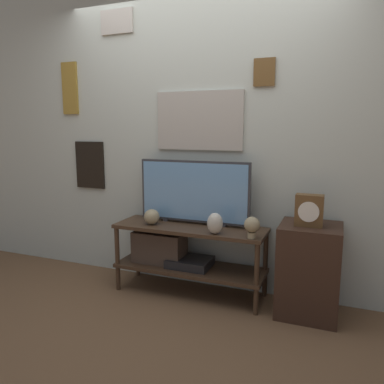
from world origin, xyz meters
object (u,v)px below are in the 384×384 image
object	(u,v)px
vase_urn_stoneware	(215,223)
decorative_bust	(252,226)
mantel_clock	(309,210)
vase_round_glass	(152,217)
television	(194,192)

from	to	relation	value
vase_urn_stoneware	decorative_bust	distance (m)	0.30
decorative_bust	mantel_clock	world-z (taller)	mantel_clock
vase_round_glass	mantel_clock	size ratio (longest dim) A/B	0.57
television	vase_urn_stoneware	world-z (taller)	television
decorative_bust	television	bearing A→B (deg)	156.91
television	vase_round_glass	world-z (taller)	television
vase_round_glass	mantel_clock	xyz separation A→B (m)	(1.28, 0.01, 0.16)
vase_urn_stoneware	mantel_clock	distance (m)	0.71
vase_urn_stoneware	decorative_bust	bearing A→B (deg)	-2.63
television	vase_urn_stoneware	bearing A→B (deg)	-40.27
television	mantel_clock	xyz separation A→B (m)	(0.95, -0.14, -0.06)
decorative_bust	mantel_clock	bearing A→B (deg)	14.55
vase_urn_stoneware	mantel_clock	world-z (taller)	mantel_clock
television	vase_round_glass	bearing A→B (deg)	-155.21
vase_urn_stoneware	mantel_clock	xyz separation A→B (m)	(0.69, 0.09, 0.14)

